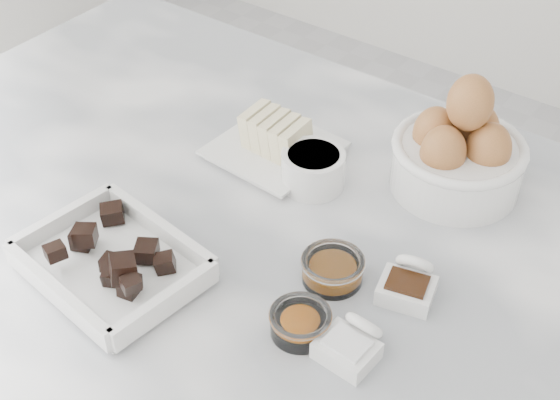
# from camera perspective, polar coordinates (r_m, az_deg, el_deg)

# --- Properties ---
(marble_slab) EXTENTS (1.20, 0.80, 0.04)m
(marble_slab) POSITION_cam_1_polar(r_m,az_deg,el_deg) (0.96, -2.02, -3.21)
(marble_slab) COLOR white
(marble_slab) RESTS_ON cabinet
(chocolate_dish) EXTENTS (0.22, 0.18, 0.05)m
(chocolate_dish) POSITION_cam_1_polar(r_m,az_deg,el_deg) (0.90, -12.29, -4.22)
(chocolate_dish) COLOR white
(chocolate_dish) RESTS_ON marble_slab
(butter_plate) EXTENTS (0.16, 0.16, 0.06)m
(butter_plate) POSITION_cam_1_polar(r_m,az_deg,el_deg) (1.06, -0.57, 4.36)
(butter_plate) COLOR white
(butter_plate) RESTS_ON marble_slab
(sugar_ramekin) EXTENTS (0.08, 0.08, 0.05)m
(sugar_ramekin) POSITION_cam_1_polar(r_m,az_deg,el_deg) (1.00, 2.44, 2.37)
(sugar_ramekin) COLOR white
(sugar_ramekin) RESTS_ON marble_slab
(egg_bowl) EXTENTS (0.17, 0.17, 0.16)m
(egg_bowl) POSITION_cam_1_polar(r_m,az_deg,el_deg) (1.01, 12.95, 3.40)
(egg_bowl) COLOR white
(egg_bowl) RESTS_ON marble_slab
(honey_bowl) EXTENTS (0.07, 0.07, 0.03)m
(honey_bowl) POSITION_cam_1_polar(r_m,az_deg,el_deg) (0.88, 3.87, -5.03)
(honey_bowl) COLOR white
(honey_bowl) RESTS_ON marble_slab
(zest_bowl) EXTENTS (0.07, 0.07, 0.03)m
(zest_bowl) POSITION_cam_1_polar(r_m,az_deg,el_deg) (0.83, 1.49, -8.90)
(zest_bowl) COLOR white
(zest_bowl) RESTS_ON marble_slab
(vanilla_spoon) EXTENTS (0.07, 0.08, 0.05)m
(vanilla_spoon) POSITION_cam_1_polar(r_m,az_deg,el_deg) (0.88, 9.38, -6.04)
(vanilla_spoon) COLOR white
(vanilla_spoon) RESTS_ON marble_slab
(salt_spoon) EXTENTS (0.06, 0.07, 0.04)m
(salt_spoon) POSITION_cam_1_polar(r_m,az_deg,el_deg) (0.81, 5.22, -10.42)
(salt_spoon) COLOR white
(salt_spoon) RESTS_ON marble_slab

